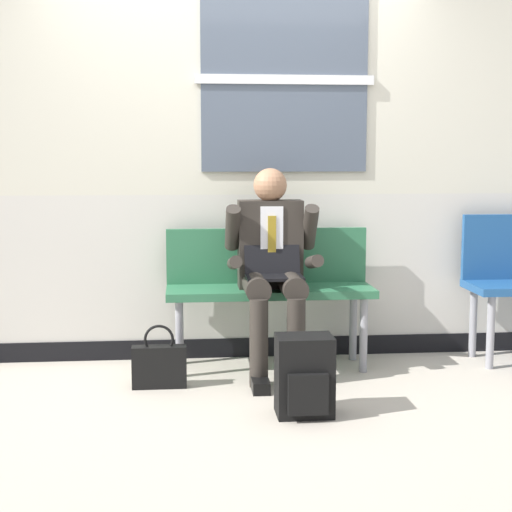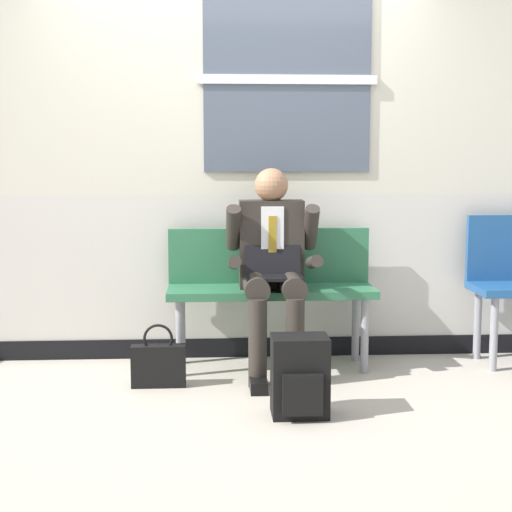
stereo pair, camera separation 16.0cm
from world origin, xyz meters
name	(u,v)px [view 1 (the left image)]	position (x,y,z in m)	size (l,w,h in m)	color
ground_plane	(241,386)	(0.00, 0.00, 0.00)	(18.00, 18.00, 0.00)	#B2A899
station_wall	(233,148)	(0.00, 0.74, 1.40)	(6.81, 0.16, 2.82)	beige
bench_with_person	(269,282)	(0.22, 0.45, 0.55)	(1.31, 0.42, 0.88)	#2D6B47
person_seated	(272,264)	(0.22, 0.26, 0.69)	(0.57, 0.70, 1.27)	#2D2823
backpack	(305,376)	(0.29, -0.54, 0.21)	(0.29, 0.26, 0.42)	black
handbag	(159,365)	(-0.48, 0.02, 0.13)	(0.32, 0.09, 0.38)	black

